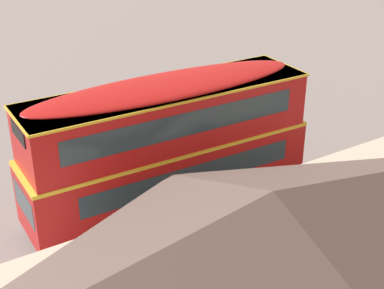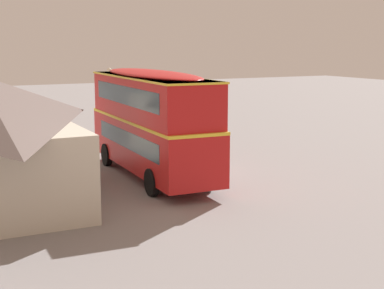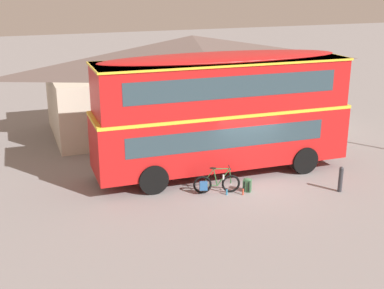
{
  "view_description": "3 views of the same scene",
  "coord_description": "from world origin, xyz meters",
  "px_view_note": "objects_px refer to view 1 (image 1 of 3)",
  "views": [
    {
      "loc": [
        8.2,
        16.2,
        11.02
      ],
      "look_at": [
        -2.37,
        0.04,
        1.47
      ],
      "focal_mm": 52.99,
      "sensor_mm": 36.0,
      "label": 1
    },
    {
      "loc": [
        -23.76,
        11.26,
        5.95
      ],
      "look_at": [
        -1.71,
        -0.09,
        1.54
      ],
      "focal_mm": 53.39,
      "sensor_mm": 36.0,
      "label": 2
    },
    {
      "loc": [
        -8.62,
        -15.9,
        7.36
      ],
      "look_at": [
        -2.55,
        -0.57,
        1.99
      ],
      "focal_mm": 47.14,
      "sensor_mm": 36.0,
      "label": 3
    }
  ],
  "objects_px": {
    "double_decker_bus": "(168,141)",
    "water_bottle_blue_sports": "(158,174)",
    "backpack_on_ground": "(139,177)",
    "kerb_bollard": "(48,180)",
    "water_bottle_red_squeeze": "(143,175)",
    "touring_bicycle": "(168,169)"
  },
  "relations": [
    {
      "from": "double_decker_bus",
      "to": "water_bottle_blue_sports",
      "type": "relative_size",
      "value": 41.12
    },
    {
      "from": "double_decker_bus",
      "to": "backpack_on_ground",
      "type": "distance_m",
      "value": 3.2
    },
    {
      "from": "double_decker_bus",
      "to": "kerb_bollard",
      "type": "distance_m",
      "value": 5.16
    },
    {
      "from": "water_bottle_red_squeeze",
      "to": "kerb_bollard",
      "type": "distance_m",
      "value": 3.61
    },
    {
      "from": "touring_bicycle",
      "to": "kerb_bollard",
      "type": "bearing_deg",
      "value": -19.67
    },
    {
      "from": "touring_bicycle",
      "to": "water_bottle_red_squeeze",
      "type": "distance_m",
      "value": 1.04
    },
    {
      "from": "double_decker_bus",
      "to": "backpack_on_ground",
      "type": "bearing_deg",
      "value": -87.84
    },
    {
      "from": "water_bottle_red_squeeze",
      "to": "touring_bicycle",
      "type": "bearing_deg",
      "value": 149.91
    },
    {
      "from": "kerb_bollard",
      "to": "water_bottle_red_squeeze",
      "type": "bearing_deg",
      "value": 163.26
    },
    {
      "from": "double_decker_bus",
      "to": "touring_bicycle",
      "type": "distance_m",
      "value": 3.13
    },
    {
      "from": "water_bottle_red_squeeze",
      "to": "kerb_bollard",
      "type": "xyz_separation_m",
      "value": [
        3.44,
        -1.03,
        0.38
      ]
    },
    {
      "from": "double_decker_bus",
      "to": "backpack_on_ground",
      "type": "relative_size",
      "value": 19.61
    },
    {
      "from": "backpack_on_ground",
      "to": "kerb_bollard",
      "type": "height_order",
      "value": "kerb_bollard"
    },
    {
      "from": "double_decker_bus",
      "to": "kerb_bollard",
      "type": "bearing_deg",
      "value": -46.4
    },
    {
      "from": "touring_bicycle",
      "to": "water_bottle_red_squeeze",
      "type": "bearing_deg",
      "value": -30.09
    },
    {
      "from": "touring_bicycle",
      "to": "backpack_on_ground",
      "type": "bearing_deg",
      "value": -13.72
    },
    {
      "from": "double_decker_bus",
      "to": "water_bottle_blue_sports",
      "type": "distance_m",
      "value": 3.4
    },
    {
      "from": "touring_bicycle",
      "to": "kerb_bollard",
      "type": "xyz_separation_m",
      "value": [
        4.32,
        -1.54,
        0.13
      ]
    },
    {
      "from": "kerb_bollard",
      "to": "water_bottle_blue_sports",
      "type": "bearing_deg",
      "value": 162.57
    },
    {
      "from": "double_decker_bus",
      "to": "water_bottle_blue_sports",
      "type": "bearing_deg",
      "value": -109.33
    },
    {
      "from": "water_bottle_blue_sports",
      "to": "kerb_bollard",
      "type": "height_order",
      "value": "kerb_bollard"
    },
    {
      "from": "water_bottle_red_squeeze",
      "to": "kerb_bollard",
      "type": "height_order",
      "value": "kerb_bollard"
    }
  ]
}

